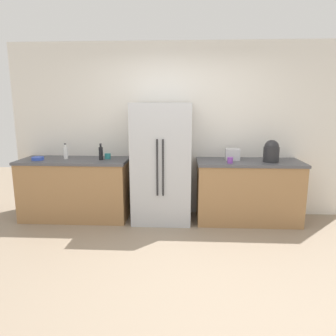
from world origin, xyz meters
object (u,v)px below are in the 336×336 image
at_px(refrigerator, 162,163).
at_px(cup_b, 108,156).
at_px(bottle_b, 101,153).
at_px(bowl_a, 38,158).
at_px(rice_cooker, 271,151).
at_px(toaster, 232,154).
at_px(cup_a, 230,160).
at_px(bottle_a, 66,153).

xyz_separation_m(refrigerator, cup_b, (-0.83, 0.09, 0.08)).
distance_m(bottle_b, bowl_a, 0.94).
distance_m(rice_cooker, bowl_a, 3.41).
xyz_separation_m(bottle_b, bowl_a, (-0.94, -0.06, -0.08)).
distance_m(toaster, bowl_a, 2.89).
height_order(toaster, bowl_a, toaster).
bearing_deg(refrigerator, bottle_b, -179.75).
height_order(toaster, rice_cooker, rice_cooker).
distance_m(cup_a, cup_b, 1.82).
bearing_deg(bottle_a, refrigerator, -2.01).
bearing_deg(rice_cooker, bottle_a, 178.20).
bearing_deg(bottle_a, cup_b, 3.78).
bearing_deg(toaster, rice_cooker, -14.46).
bearing_deg(bottle_a, bowl_a, -163.26).
xyz_separation_m(rice_cooker, bowl_a, (-3.41, -0.02, -0.13)).
relative_size(refrigerator, cup_a, 20.59).
distance_m(refrigerator, cup_b, 0.84).
height_order(refrigerator, cup_a, refrigerator).
bearing_deg(bowl_a, rice_cooker, 0.34).
xyz_separation_m(toaster, bottle_b, (-1.95, -0.10, 0.02)).
relative_size(bottle_b, bowl_a, 1.39).
bearing_deg(cup_b, toaster, -0.02).
height_order(cup_a, cup_b, cup_a).
bearing_deg(cup_b, bowl_a, -171.19).
height_order(toaster, bottle_b, bottle_b).
bearing_deg(bottle_b, refrigerator, 0.25).
relative_size(toaster, bowl_a, 1.16).
bearing_deg(bowl_a, cup_b, 8.81).
relative_size(toaster, bottle_b, 0.83).
xyz_separation_m(bottle_a, cup_a, (2.43, -0.22, -0.05)).
bearing_deg(cup_a, rice_cooker, 12.00).
height_order(bottle_b, cup_b, bottle_b).
bearing_deg(cup_b, rice_cooker, -3.26).
xyz_separation_m(refrigerator, bottle_b, (-0.91, -0.00, 0.14)).
bearing_deg(bottle_a, cup_a, -5.21).
bearing_deg(bottle_a, bottle_b, -5.69).
bearing_deg(cup_a, refrigerator, 170.04).
relative_size(cup_a, bowl_a, 0.48).
relative_size(bottle_a, bottle_b, 0.96).
xyz_separation_m(refrigerator, bowl_a, (-1.84, -0.06, 0.07)).
height_order(rice_cooker, bowl_a, rice_cooker).
bearing_deg(bowl_a, bottle_b, 3.67).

